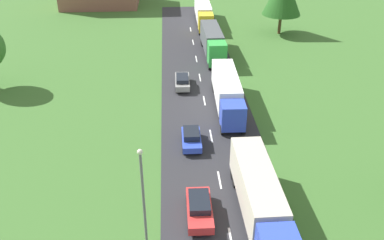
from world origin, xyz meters
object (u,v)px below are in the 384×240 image
object	(u,v)px
car_third	(199,208)
truck_second	(260,199)
truck_third	(227,91)
car_fourth	(191,138)
truck_fifth	(203,12)
truck_fourth	(213,41)
car_fifth	(182,81)
lamppost_second	(143,195)

from	to	relation	value
car_third	truck_second	bearing A→B (deg)	-10.33
truck_third	car_fourth	size ratio (longest dim) A/B	3.08
truck_fifth	truck_fourth	bearing A→B (deg)	-90.06
truck_fourth	truck_fifth	xyz separation A→B (m)	(0.02, 16.09, -0.06)
truck_third	car_fifth	world-z (taller)	truck_third
truck_second	car_fourth	world-z (taller)	truck_second
truck_second	lamppost_second	distance (m)	8.74
car_fourth	lamppost_second	world-z (taller)	lamppost_second
car_fourth	car_fifth	xyz separation A→B (m)	(-0.33, 13.24, 0.01)
car_fourth	car_fifth	size ratio (longest dim) A/B	0.87
truck_second	lamppost_second	bearing A→B (deg)	-167.72
lamppost_second	car_fourth	bearing A→B (deg)	72.73
truck_fifth	car_third	xyz separation A→B (m)	(-4.56, -50.02, -1.27)
truck_second	car_third	size ratio (longest dim) A/B	2.69
truck_fourth	lamppost_second	size ratio (longest dim) A/B	1.49
truck_fourth	car_fifth	bearing A→B (deg)	-114.39
truck_fourth	car_third	size ratio (longest dim) A/B	2.61
truck_second	car_fourth	size ratio (longest dim) A/B	3.10
car_third	car_fourth	distance (m)	9.89
truck_third	car_third	world-z (taller)	truck_third
car_fifth	truck_fourth	bearing A→B (deg)	65.61
car_fourth	truck_fourth	bearing A→B (deg)	79.26
truck_fourth	car_third	world-z (taller)	truck_fourth
truck_fifth	car_third	distance (m)	50.24
truck_second	truck_fifth	bearing A→B (deg)	89.75
truck_fifth	car_fifth	world-z (taller)	truck_fifth
car_third	lamppost_second	xyz separation A→B (m)	(-3.89, -2.58, 3.64)
truck_fourth	truck_fifth	world-z (taller)	truck_fourth
truck_second	car_fourth	bearing A→B (deg)	112.17
truck_fourth	lamppost_second	distance (m)	37.54
truck_fourth	car_fourth	world-z (taller)	truck_fourth
truck_second	truck_fifth	xyz separation A→B (m)	(0.22, 50.81, -0.04)
truck_second	car_third	distance (m)	4.60
truck_second	truck_third	bearing A→B (deg)	89.74
truck_third	lamppost_second	xyz separation A→B (m)	(-8.31, -20.00, 2.41)
truck_fifth	car_fourth	xyz separation A→B (m)	(-4.58, -40.13, -1.29)
truck_fifth	car_third	world-z (taller)	truck_fifth
truck_second	truck_fourth	bearing A→B (deg)	89.66
truck_fourth	car_fourth	bearing A→B (deg)	-100.74
truck_fourth	car_third	bearing A→B (deg)	-97.64
truck_third	truck_fourth	bearing A→B (deg)	89.57
truck_third	car_third	size ratio (longest dim) A/B	2.68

